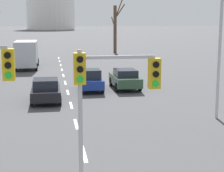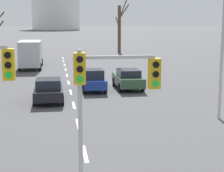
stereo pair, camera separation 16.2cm
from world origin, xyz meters
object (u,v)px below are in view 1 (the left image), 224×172
at_px(sedan_near_right, 125,78).
at_px(sedan_mid_centre, 91,80).
at_px(street_lamp_right, 213,26).
at_px(sedan_near_left, 46,90).
at_px(traffic_signal_centre_tall, 107,84).
at_px(delivery_truck, 27,54).

distance_m(sedan_near_right, sedan_mid_centre, 2.83).
bearing_deg(street_lamp_right, sedan_mid_centre, 120.55).
relative_size(sedan_near_right, sedan_mid_centre, 1.15).
relative_size(street_lamp_right, sedan_near_left, 2.02).
relative_size(traffic_signal_centre_tall, sedan_near_left, 1.10).
bearing_deg(sedan_mid_centre, sedan_near_left, -133.99).
xyz_separation_m(traffic_signal_centre_tall, sedan_near_right, (4.08, 17.46, -2.57)).
xyz_separation_m(sedan_near_right, delivery_truck, (-8.40, 14.43, 0.88)).
relative_size(sedan_mid_centre, delivery_truck, 0.54).
distance_m(street_lamp_right, sedan_near_right, 11.07).
bearing_deg(street_lamp_right, traffic_signal_centre_tall, -131.93).
bearing_deg(street_lamp_right, delivery_truck, 114.65).
height_order(sedan_near_left, sedan_mid_centre, sedan_mid_centre).
bearing_deg(sedan_mid_centre, street_lamp_right, -59.45).
bearing_deg(sedan_near_left, street_lamp_right, -33.56).
xyz_separation_m(traffic_signal_centre_tall, street_lamp_right, (6.83, 7.60, 1.66)).
bearing_deg(street_lamp_right, sedan_near_right, 105.56).
height_order(traffic_signal_centre_tall, sedan_near_left, traffic_signal_centre_tall).
xyz_separation_m(street_lamp_right, sedan_mid_centre, (-5.54, 9.38, -4.20)).
bearing_deg(street_lamp_right, sedan_near_left, 146.44).
distance_m(traffic_signal_centre_tall, delivery_truck, 32.22).
distance_m(traffic_signal_centre_tall, sedan_near_right, 18.11).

